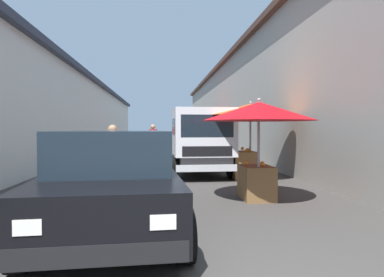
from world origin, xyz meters
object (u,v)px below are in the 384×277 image
fruit_stall_far_right (258,123)px  vendor_in_shade (113,153)px  delivery_truck (200,143)px  vendor_by_crates (153,139)px  hatchback_car (113,180)px  fruit_stall_near_left (200,125)px  fruit_stall_far_left (249,120)px

fruit_stall_far_right → vendor_in_shade: bearing=66.3°
delivery_truck → vendor_by_crates: size_ratio=2.94×
delivery_truck → vendor_in_shade: bearing=138.3°
hatchback_car → vendor_in_shade: 3.20m
fruit_stall_far_right → fruit_stall_near_left: bearing=-2.1°
vendor_by_crates → vendor_in_shade: 8.71m
hatchback_car → delivery_truck: bearing=-18.4°
fruit_stall_near_left → delivery_truck: bearing=173.4°
vendor_in_shade → fruit_stall_near_left: bearing=-14.9°
fruit_stall_far_left → vendor_by_crates: 7.63m
fruit_stall_near_left → fruit_stall_far_left: bearing=-179.7°
fruit_stall_near_left → hatchback_car: fruit_stall_near_left is taller
fruit_stall_far_left → delivery_truck: bearing=54.0°
vendor_by_crates → vendor_in_shade: (-8.68, 0.77, -0.08)m
delivery_truck → vendor_by_crates: (6.03, 1.59, -0.06)m
fruit_stall_near_left → vendor_in_shade: fruit_stall_near_left is taller
vendor_in_shade → fruit_stall_far_right: bearing=-113.7°
fruit_stall_far_right → vendor_in_shade: size_ratio=1.46×
fruit_stall_far_right → hatchback_car: (-1.81, 2.67, -0.86)m
fruit_stall_near_left → delivery_truck: (-10.97, 1.28, -0.65)m
fruit_stall_far_right → delivery_truck: size_ratio=0.46×
vendor_by_crates → vendor_in_shade: size_ratio=1.07×
vendor_in_shade → fruit_stall_far_left: bearing=-65.6°
hatchback_car → vendor_in_shade: vendor_in_shade is taller
fruit_stall_near_left → fruit_stall_far_right: (-14.98, 0.54, -0.10)m
hatchback_car → vendor_in_shade: bearing=7.7°
fruit_stall_far_left → vendor_by_crates: bearing=22.7°
fruit_stall_near_left → vendor_by_crates: bearing=149.9°
fruit_stall_near_left → vendor_by_crates: (-4.94, 2.87, -0.71)m
delivery_truck → fruit_stall_far_left: bearing=-126.0°
hatchback_car → vendor_by_crates: size_ratio=2.37×
fruit_stall_far_right → vendor_in_shade: 3.45m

